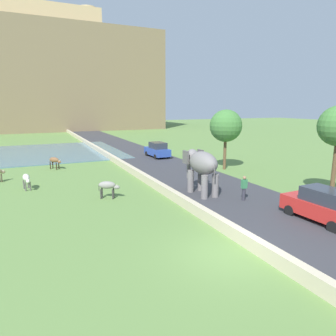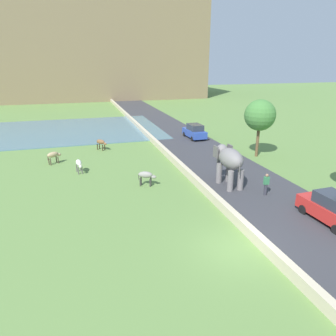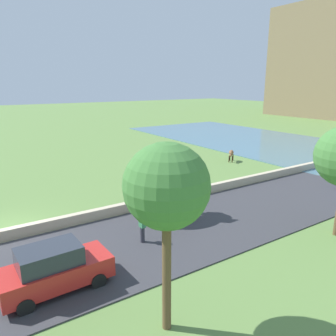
{
  "view_description": "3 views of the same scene",
  "coord_description": "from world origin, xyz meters",
  "px_view_note": "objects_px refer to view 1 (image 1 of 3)",
  "views": [
    {
      "loc": [
        -6.95,
        -9.32,
        5.95
      ],
      "look_at": [
        1.82,
        9.75,
        1.63
      ],
      "focal_mm": 32.4,
      "sensor_mm": 36.0,
      "label": 1
    },
    {
      "loc": [
        -7.26,
        -12.04,
        8.99
      ],
      "look_at": [
        -1.0,
        9.02,
        1.48
      ],
      "focal_mm": 33.29,
      "sensor_mm": 36.0,
      "label": 2
    },
    {
      "loc": [
        17.82,
        -1.42,
        7.55
      ],
      "look_at": [
        -1.62,
        11.36,
        1.45
      ],
      "focal_mm": 34.74,
      "sensor_mm": 36.0,
      "label": 3
    }
  ],
  "objects_px": {
    "car_red": "(322,205)",
    "cow_white": "(26,178)",
    "cow_brown": "(55,161)",
    "person_beside_elephant": "(244,188)",
    "cow_grey": "(108,186)",
    "elephant": "(201,165)",
    "car_blue": "(157,150)"
  },
  "relations": [
    {
      "from": "cow_brown",
      "to": "cow_grey",
      "type": "bearing_deg",
      "value": -78.24
    },
    {
      "from": "car_red",
      "to": "car_blue",
      "type": "height_order",
      "value": "same"
    },
    {
      "from": "elephant",
      "to": "cow_grey",
      "type": "distance_m",
      "value": 6.33
    },
    {
      "from": "cow_grey",
      "to": "cow_white",
      "type": "relative_size",
      "value": 0.98
    },
    {
      "from": "cow_grey",
      "to": "cow_white",
      "type": "xyz_separation_m",
      "value": [
        -4.82,
        4.48,
        0.0
      ]
    },
    {
      "from": "cow_grey",
      "to": "person_beside_elephant",
      "type": "bearing_deg",
      "value": -28.57
    },
    {
      "from": "car_red",
      "to": "cow_grey",
      "type": "xyz_separation_m",
      "value": [
        -9.13,
        8.69,
        -0.06
      ]
    },
    {
      "from": "elephant",
      "to": "person_beside_elephant",
      "type": "height_order",
      "value": "elephant"
    },
    {
      "from": "cow_brown",
      "to": "cow_grey",
      "type": "height_order",
      "value": "same"
    },
    {
      "from": "car_red",
      "to": "cow_grey",
      "type": "bearing_deg",
      "value": 136.4
    },
    {
      "from": "cow_white",
      "to": "car_red",
      "type": "bearing_deg",
      "value": -43.37
    },
    {
      "from": "person_beside_elephant",
      "to": "cow_white",
      "type": "xyz_separation_m",
      "value": [
        -12.49,
        8.66,
        -0.04
      ]
    },
    {
      "from": "cow_white",
      "to": "cow_grey",
      "type": "bearing_deg",
      "value": -42.93
    },
    {
      "from": "car_red",
      "to": "cow_brown",
      "type": "height_order",
      "value": "car_red"
    },
    {
      "from": "person_beside_elephant",
      "to": "cow_grey",
      "type": "relative_size",
      "value": 1.17
    },
    {
      "from": "person_beside_elephant",
      "to": "car_blue",
      "type": "relative_size",
      "value": 0.4
    },
    {
      "from": "cow_white",
      "to": "person_beside_elephant",
      "type": "bearing_deg",
      "value": -34.74
    },
    {
      "from": "cow_white",
      "to": "car_blue",
      "type": "bearing_deg",
      "value": 32.72
    },
    {
      "from": "car_blue",
      "to": "cow_grey",
      "type": "height_order",
      "value": "car_blue"
    },
    {
      "from": "person_beside_elephant",
      "to": "cow_grey",
      "type": "distance_m",
      "value": 8.74
    },
    {
      "from": "car_red",
      "to": "car_blue",
      "type": "bearing_deg",
      "value": 90.0
    },
    {
      "from": "cow_brown",
      "to": "cow_white",
      "type": "relative_size",
      "value": 0.9
    },
    {
      "from": "car_red",
      "to": "cow_white",
      "type": "height_order",
      "value": "car_red"
    },
    {
      "from": "elephant",
      "to": "cow_grey",
      "type": "bearing_deg",
      "value": 163.73
    },
    {
      "from": "person_beside_elephant",
      "to": "car_red",
      "type": "distance_m",
      "value": 4.74
    },
    {
      "from": "cow_brown",
      "to": "cow_grey",
      "type": "distance_m",
      "value": 11.61
    },
    {
      "from": "elephant",
      "to": "car_blue",
      "type": "xyz_separation_m",
      "value": [
        3.16,
        15.18,
        -1.14
      ]
    },
    {
      "from": "elephant",
      "to": "cow_brown",
      "type": "bearing_deg",
      "value": 122.45
    },
    {
      "from": "elephant",
      "to": "cow_white",
      "type": "relative_size",
      "value": 2.45
    },
    {
      "from": "car_red",
      "to": "cow_white",
      "type": "distance_m",
      "value": 19.18
    },
    {
      "from": "cow_grey",
      "to": "cow_white",
      "type": "bearing_deg",
      "value": 137.07
    },
    {
      "from": "car_red",
      "to": "car_blue",
      "type": "distance_m",
      "value": 22.13
    }
  ]
}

